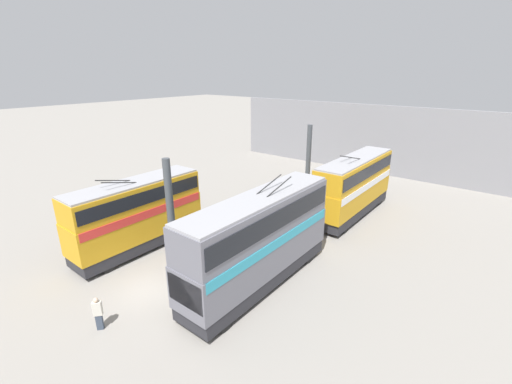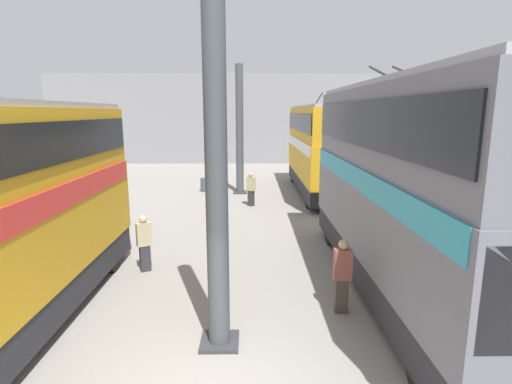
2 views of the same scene
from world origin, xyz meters
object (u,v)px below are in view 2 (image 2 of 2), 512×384
(oil_drum, at_px, (205,185))
(person_by_right_row, at_px, (144,242))
(person_aisle_midway, at_px, (251,188))
(bus_left_near, at_px, (406,177))
(person_by_left_row, at_px, (342,274))
(bus_left_far, at_px, (319,144))

(oil_drum, bearing_deg, person_by_right_row, 178.11)
(person_aisle_midway, height_order, person_by_right_row, person_by_right_row)
(bus_left_near, distance_m, person_by_right_row, 7.61)
(bus_left_near, relative_size, person_by_right_row, 6.33)
(bus_left_near, xyz_separation_m, oil_drum, (13.74, 6.73, -2.70))
(person_by_left_row, height_order, oil_drum, person_by_left_row)
(bus_left_far, bearing_deg, oil_drum, 84.87)
(person_by_left_row, xyz_separation_m, person_by_right_row, (2.61, 5.34, -0.05))
(oil_drum, bearing_deg, bus_left_near, -153.90)
(bus_left_far, distance_m, person_aisle_midway, 5.46)
(bus_left_near, height_order, bus_left_far, bus_left_near)
(person_by_left_row, distance_m, oil_drum, 15.69)
(bus_left_near, distance_m, bus_left_far, 13.14)
(bus_left_near, distance_m, person_by_left_row, 3.02)
(person_by_left_row, height_order, person_by_right_row, person_by_left_row)
(person_by_left_row, height_order, person_aisle_midway, person_by_left_row)
(person_by_right_row, bearing_deg, oil_drum, -30.05)
(person_aisle_midway, bearing_deg, oil_drum, 72.80)
(person_by_left_row, distance_m, person_aisle_midway, 11.29)
(bus_left_near, relative_size, bus_left_far, 1.04)
(bus_left_near, bearing_deg, oil_drum, 26.10)
(person_aisle_midway, distance_m, oil_drum, 4.74)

